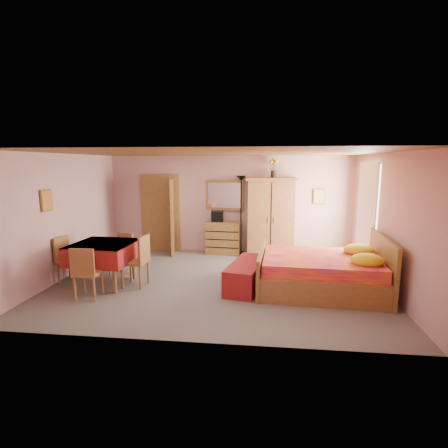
# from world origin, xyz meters

# --- Properties ---
(floor) EXTENTS (6.50, 6.50, 0.00)m
(floor) POSITION_xyz_m (0.00, 0.00, 0.00)
(floor) COLOR slate
(floor) RESTS_ON ground
(ceiling) EXTENTS (6.50, 6.50, 0.00)m
(ceiling) POSITION_xyz_m (0.00, 0.00, 2.60)
(ceiling) COLOR brown
(ceiling) RESTS_ON wall_back
(wall_back) EXTENTS (6.50, 0.10, 2.60)m
(wall_back) POSITION_xyz_m (0.00, 2.50, 1.30)
(wall_back) COLOR #C38E8D
(wall_back) RESTS_ON floor
(wall_front) EXTENTS (6.50, 0.10, 2.60)m
(wall_front) POSITION_xyz_m (0.00, -2.50, 1.30)
(wall_front) COLOR #C38E8D
(wall_front) RESTS_ON floor
(wall_left) EXTENTS (0.10, 5.00, 2.60)m
(wall_left) POSITION_xyz_m (-3.25, 0.00, 1.30)
(wall_left) COLOR #C38E8D
(wall_left) RESTS_ON floor
(wall_right) EXTENTS (0.10, 5.00, 2.60)m
(wall_right) POSITION_xyz_m (3.25, 0.00, 1.30)
(wall_right) COLOR #C38E8D
(wall_right) RESTS_ON floor
(doorway) EXTENTS (1.06, 0.12, 2.15)m
(doorway) POSITION_xyz_m (-1.90, 2.47, 1.02)
(doorway) COLOR #9E6B35
(doorway) RESTS_ON floor
(window) EXTENTS (0.08, 1.40, 1.95)m
(window) POSITION_xyz_m (3.21, 1.20, 1.45)
(window) COLOR white
(window) RESTS_ON wall_right
(picture_left) EXTENTS (0.04, 0.32, 0.42)m
(picture_left) POSITION_xyz_m (-3.22, -0.60, 1.70)
(picture_left) COLOR orange
(picture_left) RESTS_ON wall_left
(picture_back) EXTENTS (0.30, 0.04, 0.40)m
(picture_back) POSITION_xyz_m (2.35, 2.47, 1.55)
(picture_back) COLOR #D8BF59
(picture_back) RESTS_ON wall_back
(chest_of_drawers) EXTENTS (0.95, 0.53, 0.86)m
(chest_of_drawers) POSITION_xyz_m (-0.13, 2.26, 0.43)
(chest_of_drawers) COLOR olive
(chest_of_drawers) RESTS_ON floor
(wall_mirror) EXTENTS (1.03, 0.14, 0.81)m
(wall_mirror) POSITION_xyz_m (-0.13, 2.47, 1.55)
(wall_mirror) COLOR white
(wall_mirror) RESTS_ON wall_back
(stereo) EXTENTS (0.31, 0.24, 0.28)m
(stereo) POSITION_xyz_m (-0.31, 2.30, 1.01)
(stereo) COLOR black
(stereo) RESTS_ON chest_of_drawers
(floor_lamp) EXTENTS (0.31, 0.31, 2.08)m
(floor_lamp) POSITION_xyz_m (0.32, 2.33, 1.04)
(floor_lamp) COLOR black
(floor_lamp) RESTS_ON floor
(wardrobe) EXTENTS (1.34, 0.76, 2.04)m
(wardrobe) POSITION_xyz_m (1.09, 2.21, 1.02)
(wardrobe) COLOR #A46537
(wardrobe) RESTS_ON floor
(sunflower_vase) EXTENTS (0.20, 0.20, 0.49)m
(sunflower_vase) POSITION_xyz_m (1.15, 2.29, 2.28)
(sunflower_vase) COLOR yellow
(sunflower_vase) RESTS_ON wardrobe
(bed) EXTENTS (2.44, 1.97, 1.08)m
(bed) POSITION_xyz_m (2.00, -0.25, 0.54)
(bed) COLOR #C11256
(bed) RESTS_ON floor
(bench) EXTENTS (0.85, 1.58, 0.50)m
(bench) POSITION_xyz_m (0.62, -0.25, 0.25)
(bench) COLOR maroon
(bench) RESTS_ON floor
(dining_table) EXTENTS (1.22, 1.22, 0.85)m
(dining_table) POSITION_xyz_m (-2.21, -0.43, 0.42)
(dining_table) COLOR maroon
(dining_table) RESTS_ON floor
(chair_south) EXTENTS (0.45, 0.45, 0.95)m
(chair_south) POSITION_xyz_m (-2.20, -1.12, 0.48)
(chair_south) COLOR #AD703A
(chair_south) RESTS_ON floor
(chair_north) EXTENTS (0.51, 0.51, 0.90)m
(chair_north) POSITION_xyz_m (-2.16, 0.21, 0.45)
(chair_north) COLOR brown
(chair_north) RESTS_ON floor
(chair_west) EXTENTS (0.48, 0.48, 0.93)m
(chair_west) POSITION_xyz_m (-2.97, -0.36, 0.47)
(chair_west) COLOR #936031
(chair_west) RESTS_ON floor
(chair_east) EXTENTS (0.50, 0.50, 1.02)m
(chair_east) POSITION_xyz_m (-1.58, -0.44, 0.51)
(chair_east) COLOR #A06336
(chair_east) RESTS_ON floor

